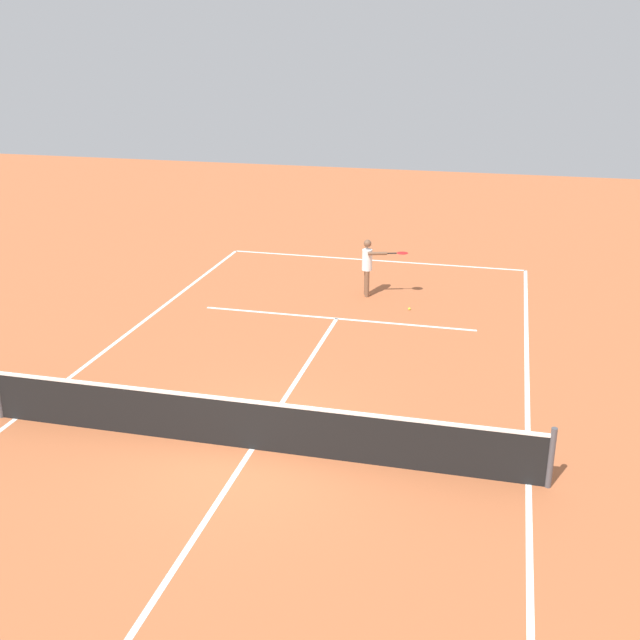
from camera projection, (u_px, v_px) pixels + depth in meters
name	position (u px, v px, depth m)	size (l,w,h in m)	color
ground_plane	(252.00, 449.00, 13.53)	(60.00, 60.00, 0.00)	#B76038
court_lines	(252.00, 449.00, 13.53)	(9.57, 24.79, 0.01)	white
tennis_net	(251.00, 424.00, 13.36)	(10.17, 0.10, 1.07)	#4C4C51
player_serving	(369.00, 263.00, 21.10)	(1.29, 0.50, 1.61)	brown
tennis_ball	(409.00, 309.00, 20.31)	(0.07, 0.07, 0.07)	#CCE033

